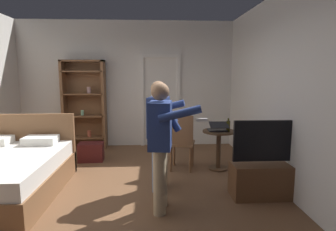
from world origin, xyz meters
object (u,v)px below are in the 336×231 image
Objects in this scene: side_table at (219,144)px; laptop at (218,128)px; person_blue_shirt at (161,139)px; bottle_on_table at (228,126)px; suitcase_dark at (91,152)px; tv_flatscreen at (266,174)px; bookshelf at (85,102)px; wooden_chair at (182,140)px; person_striped_shirt at (159,129)px.

laptop reaches higher than side_table.
laptop is 1.76m from person_blue_shirt.
bottle_on_table is 0.49× the size of suitcase_dark.
side_table is 1.86m from person_blue_shirt.
tv_flatscreen is 1.60m from person_blue_shirt.
person_blue_shirt is (-1.05, -1.46, 0.44)m from side_table.
side_table is at bearing 108.98° from tv_flatscreen.
suitcase_dark is (0.33, -1.00, -0.89)m from bookshelf.
wooden_chair is (-0.66, -0.02, 0.08)m from side_table.
wooden_chair is at bearing 177.85° from laptop.
bottle_on_table is (0.14, -0.08, 0.33)m from side_table.
bookshelf is 3.15m from laptop.
laptop is 0.18m from bottle_on_table.
person_blue_shirt is at bearing -167.83° from tv_flatscreen.
wooden_chair reaches higher than side_table.
tv_flatscreen is 1.61m from person_striped_shirt.
bottle_on_table reaches higher than suitcase_dark.
laptop is (-0.43, 1.11, 0.44)m from tv_flatscreen.
side_table is at bearing 1.70° from wooden_chair.
tv_flatscreen is at bearing -76.57° from bottle_on_table.
suitcase_dark is at bearing 164.16° from laptop.
suitcase_dark is at bearing 159.47° from wooden_chair.
bookshelf reaches higher than tv_flatscreen.
side_table is at bearing 36.93° from person_striped_shirt.
person_striped_shirt is (-1.20, -0.72, 0.11)m from bottle_on_table.
bookshelf is 3.20m from side_table.
side_table is 0.37m from bottle_on_table.
bottle_on_table is at bearing -29.74° from side_table.
tv_flatscreen reaches higher than bottle_on_table.
wooden_chair is (-1.05, 1.13, 0.23)m from tv_flatscreen.
laptop is 1.40× the size of bottle_on_table.
wooden_chair reaches higher than laptop.
bookshelf is at bearing 123.91° from person_striped_shirt.
person_blue_shirt reaches higher than side_table.
tv_flatscreen is at bearing -13.46° from person_striped_shirt.
suitcase_dark is (-2.36, 0.62, -0.29)m from side_table.
person_blue_shirt is (-1.02, -1.42, 0.15)m from laptop.
person_striped_shirt reaches higher than bottle_on_table.
side_table is 0.66m from wooden_chair.
person_striped_shirt is at bearing 166.54° from tv_flatscreen.
bookshelf is 1.85× the size of tv_flatscreen.
bottle_on_table is 0.15× the size of person_striped_shirt.
bookshelf reaches higher than suitcase_dark.
person_striped_shirt is at bearing -143.80° from laptop.
person_blue_shirt is at bearing -89.26° from person_striped_shirt.
side_table is 2.15× the size of laptop.
bookshelf is 2.92m from person_striped_shirt.
bookshelf reaches higher than bottle_on_table.
bookshelf reaches higher than laptop.
bottle_on_table is at bearing 103.43° from tv_flatscreen.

